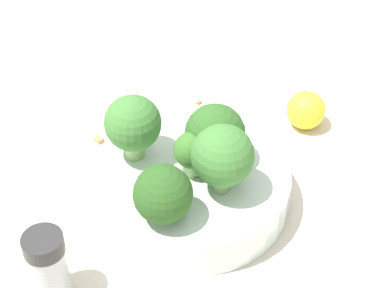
% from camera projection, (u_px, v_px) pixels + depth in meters
% --- Properties ---
extents(ground_plane, '(3.00, 3.00, 0.00)m').
position_uv_depth(ground_plane, '(192.00, 200.00, 0.61)').
color(ground_plane, beige).
extents(bowl, '(0.18, 0.18, 0.04)m').
position_uv_depth(bowl, '(192.00, 186.00, 0.59)').
color(bowl, silver).
rests_on(bowl, ground_plane).
extents(broccoli_floret_0, '(0.06, 0.06, 0.06)m').
position_uv_depth(broccoli_floret_0, '(215.00, 134.00, 0.57)').
color(broccoli_floret_0, '#84AD66').
rests_on(broccoli_floret_0, bowl).
extents(broccoli_floret_1, '(0.05, 0.05, 0.05)m').
position_uv_depth(broccoli_floret_1, '(165.00, 195.00, 0.52)').
color(broccoli_floret_1, '#8EB770').
rests_on(broccoli_floret_1, bowl).
extents(broccoli_floret_2, '(0.03, 0.03, 0.04)m').
position_uv_depth(broccoli_floret_2, '(189.00, 149.00, 0.57)').
color(broccoli_floret_2, '#8EB770').
rests_on(broccoli_floret_2, bowl).
extents(broccoli_floret_3, '(0.05, 0.05, 0.07)m').
position_uv_depth(broccoli_floret_3, '(223.00, 156.00, 0.54)').
color(broccoli_floret_3, '#7A9E5B').
rests_on(broccoli_floret_3, bowl).
extents(broccoli_floret_4, '(0.05, 0.05, 0.06)m').
position_uv_depth(broccoli_floret_4, '(132.00, 126.00, 0.57)').
color(broccoli_floret_4, '#8EB770').
rests_on(broccoli_floret_4, bowl).
extents(pepper_shaker, '(0.03, 0.03, 0.07)m').
position_uv_depth(pepper_shaker, '(48.00, 265.00, 0.51)').
color(pepper_shaker, '#B2B7BC').
rests_on(pepper_shaker, ground_plane).
extents(lemon_wedge, '(0.04, 0.04, 0.04)m').
position_uv_depth(lemon_wedge, '(306.00, 110.00, 0.68)').
color(lemon_wedge, yellow).
rests_on(lemon_wedge, ground_plane).
extents(almond_crumb_0, '(0.01, 0.00, 0.01)m').
position_uv_depth(almond_crumb_0, '(306.00, 126.00, 0.68)').
color(almond_crumb_0, olive).
rests_on(almond_crumb_0, ground_plane).
extents(almond_crumb_1, '(0.01, 0.01, 0.01)m').
position_uv_depth(almond_crumb_1, '(99.00, 138.00, 0.67)').
color(almond_crumb_1, '#AD7F4C').
rests_on(almond_crumb_1, ground_plane).
extents(almond_crumb_2, '(0.01, 0.01, 0.01)m').
position_uv_depth(almond_crumb_2, '(199.00, 101.00, 0.72)').
color(almond_crumb_2, olive).
rests_on(almond_crumb_2, ground_plane).
extents(almond_crumb_3, '(0.01, 0.01, 0.01)m').
position_uv_depth(almond_crumb_3, '(31.00, 237.00, 0.57)').
color(almond_crumb_3, '#AD7F4C').
rests_on(almond_crumb_3, ground_plane).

